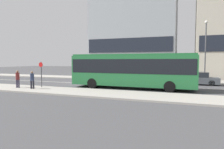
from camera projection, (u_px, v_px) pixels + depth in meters
ground_plane at (82, 83)px, 23.43m from camera, size 120.00×120.00×0.00m
sidewalk_near at (47, 90)px, 17.58m from camera, size 44.00×3.50×0.13m
sidewalk_far at (103, 78)px, 29.27m from camera, size 44.00×3.50×0.13m
lane_centerline at (82, 83)px, 23.43m from camera, size 41.80×0.16×0.01m
apartment_block_left_tower at (133, 22)px, 33.44m from camera, size 14.03×6.00×18.35m
city_bus at (131, 69)px, 18.81m from camera, size 11.60×2.46×3.26m
parked_car_0 at (197, 79)px, 22.01m from camera, size 4.23×1.80×1.39m
pedestrian_near_stop at (18, 78)px, 18.54m from camera, size 0.35×0.34×1.61m
pedestrian_down_pavement at (32, 79)px, 17.79m from camera, size 0.34×0.34×1.57m
bus_stop_sign at (41, 72)px, 18.96m from camera, size 0.44×0.12×2.41m
street_lamp at (206, 45)px, 23.13m from camera, size 0.36×0.36×7.13m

